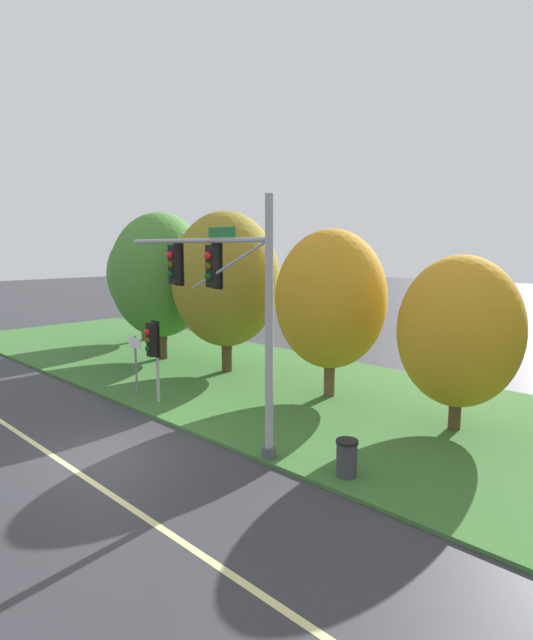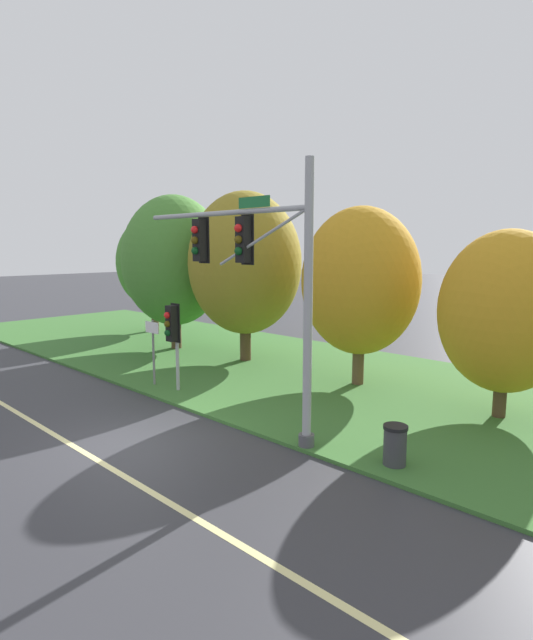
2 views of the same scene
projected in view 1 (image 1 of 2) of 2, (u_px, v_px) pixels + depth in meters
ground_plane at (112, 454)px, 14.02m from camera, size 160.00×160.00×0.00m
lane_stripe at (70, 467)px, 13.16m from camera, size 36.00×0.16×0.01m
grass_verge at (300, 392)px, 19.91m from camera, size 48.00×11.50×0.10m
traffic_signal_mast at (225, 294)px, 14.09m from camera, size 6.50×0.49×7.00m
pedestrian_signal_near_kerb at (153, 344)px, 17.99m from camera, size 0.46×0.55×3.03m
route_sign_post at (135, 357)px, 18.92m from camera, size 0.78×0.08×2.33m
tree_nearest_road at (143, 275)px, 30.14m from camera, size 4.23×4.23×6.66m
tree_left_of_mast at (160, 276)px, 25.01m from camera, size 4.97×4.97×7.38m
tree_behind_signpost at (226, 280)px, 22.41m from camera, size 4.86×4.86×7.27m
tree_mid_verge at (331, 299)px, 18.67m from camera, size 4.18×4.18×6.35m
tree_tall_centre at (459, 332)px, 15.25m from camera, size 3.74×3.74×5.45m
trash_bin at (347, 458)px, 12.40m from camera, size 0.56×0.56×0.93m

